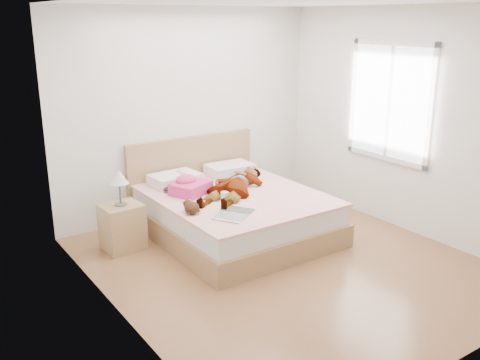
{
  "coord_description": "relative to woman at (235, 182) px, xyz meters",
  "views": [
    {
      "loc": [
        -3.26,
        -3.91,
        2.46
      ],
      "look_at": [
        0.0,
        0.85,
        0.7
      ],
      "focal_mm": 40.0,
      "sensor_mm": 36.0,
      "label": 1
    }
  ],
  "objects": [
    {
      "name": "woman",
      "position": [
        0.0,
        0.0,
        0.0
      ],
      "size": [
        1.53,
        1.34,
        0.21
      ],
      "primitive_type": "imported",
      "rotation": [
        0.0,
        0.0,
        -0.93
      ],
      "color": "white",
      "rests_on": "bed"
    },
    {
      "name": "hair",
      "position": [
        -0.57,
        0.45,
        -0.07
      ],
      "size": [
        0.44,
        0.52,
        0.07
      ],
      "primitive_type": "ellipsoid",
      "rotation": [
        0.0,
        0.0,
        0.12
      ],
      "color": "black",
      "rests_on": "bed"
    },
    {
      "name": "magazine",
      "position": [
        -0.47,
        -0.68,
        -0.09
      ],
      "size": [
        0.56,
        0.51,
        0.03
      ],
      "color": "white",
      "rests_on": "bed"
    },
    {
      "name": "plush_toy",
      "position": [
        -0.82,
        -0.39,
        -0.03
      ],
      "size": [
        0.16,
        0.24,
        0.13
      ],
      "color": "black",
      "rests_on": "bed"
    },
    {
      "name": "phone",
      "position": [
        -0.5,
        0.4,
        0.1
      ],
      "size": [
        0.1,
        0.11,
        0.06
      ],
      "primitive_type": "cube",
      "rotation": [
        0.44,
        0.0,
        0.64
      ],
      "color": "silver",
      "rests_on": "bed"
    },
    {
      "name": "room_shell",
      "position": [
        1.69,
        -0.76,
        0.89
      ],
      "size": [
        4.0,
        4.0,
        4.0
      ],
      "color": "white",
      "rests_on": "ground"
    },
    {
      "name": "nightstand",
      "position": [
        -1.33,
        0.26,
        -0.31
      ],
      "size": [
        0.44,
        0.4,
        0.9
      ],
      "color": "olive",
      "rests_on": "ground"
    },
    {
      "name": "bed",
      "position": [
        -0.08,
        -0.03,
        -0.34
      ],
      "size": [
        1.8,
        2.08,
        1.0
      ],
      "color": "olive",
      "rests_on": "ground"
    },
    {
      "name": "ground",
      "position": [
        -0.08,
        -1.06,
        -0.61
      ],
      "size": [
        4.0,
        4.0,
        0.0
      ],
      "primitive_type": "plane",
      "color": "#55301A",
      "rests_on": "ground"
    },
    {
      "name": "towel",
      "position": [
        -0.51,
        0.19,
        -0.01
      ],
      "size": [
        0.52,
        0.48,
        0.22
      ],
      "color": "#E23D98",
      "rests_on": "bed"
    },
    {
      "name": "coffee_mug",
      "position": [
        -0.31,
        -0.25,
        -0.05
      ],
      "size": [
        0.13,
        0.1,
        0.1
      ],
      "color": "silver",
      "rests_on": "bed"
    }
  ]
}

